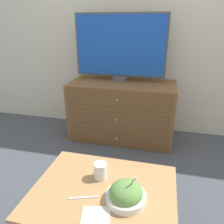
% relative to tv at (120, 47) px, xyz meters
% --- Properties ---
extents(ground_plane, '(12.00, 12.00, 0.00)m').
position_rel_tv_xyz_m(ground_plane, '(0.13, 0.21, -1.02)').
color(ground_plane, '#474C56').
extents(wall_back, '(12.00, 0.05, 2.60)m').
position_rel_tv_xyz_m(wall_back, '(0.13, 0.23, 0.28)').
color(wall_back, silver).
rests_on(wall_back, ground_plane).
extents(dresser, '(1.15, 0.55, 0.65)m').
position_rel_tv_xyz_m(dresser, '(0.05, -0.09, -0.69)').
color(dresser, brown).
rests_on(dresser, ground_plane).
extents(tv, '(0.99, 0.17, 0.71)m').
position_rel_tv_xyz_m(tv, '(0.00, 0.00, 0.00)').
color(tv, '#515156').
rests_on(tv, dresser).
extents(coffee_table, '(0.81, 0.62, 0.38)m').
position_rel_tv_xyz_m(coffee_table, '(0.20, -1.43, -0.69)').
color(coffee_table, tan).
rests_on(coffee_table, ground_plane).
extents(takeout_bowl, '(0.22, 0.22, 0.17)m').
position_rel_tv_xyz_m(takeout_bowl, '(0.34, -1.48, -0.59)').
color(takeout_bowl, silver).
rests_on(takeout_bowl, coffee_table).
extents(drink_cup, '(0.08, 0.08, 0.10)m').
position_rel_tv_xyz_m(drink_cup, '(0.16, -1.33, -0.59)').
color(drink_cup, '#9E6638').
rests_on(drink_cup, coffee_table).
extents(napkin, '(0.17, 0.17, 0.00)m').
position_rel_tv_xyz_m(napkin, '(0.22, -1.63, -0.63)').
color(napkin, silver).
rests_on(napkin, coffee_table).
extents(knife, '(0.16, 0.06, 0.01)m').
position_rel_tv_xyz_m(knife, '(0.12, -1.52, -0.63)').
color(knife, silver).
rests_on(knife, coffee_table).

